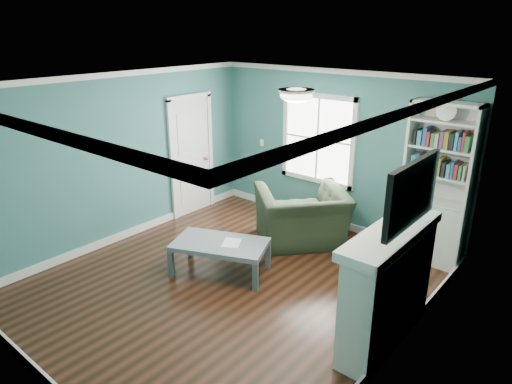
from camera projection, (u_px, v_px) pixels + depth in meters
The scene contains 13 objects.
floor at pixel (231, 282), 6.09m from camera, with size 5.00×5.00×0.00m, color black.
room_walls at pixel (228, 169), 5.54m from camera, with size 5.00×5.00×5.00m.
trim at pixel (229, 195), 5.66m from camera, with size 4.50×5.00×2.60m.
window at pixel (318, 139), 7.56m from camera, with size 1.40×0.06×1.50m.
bookshelf at pixel (435, 201), 6.36m from camera, with size 0.90×0.35×2.31m.
fireplace at pixel (389, 289), 4.76m from camera, with size 0.44×1.58×1.30m.
tv at pixel (412, 194), 4.31m from camera, with size 0.06×1.10×0.65m, color black.
door at pixel (192, 155), 8.07m from camera, with size 0.12×0.98×2.17m.
ceiling_fixture at pixel (296, 94), 4.74m from camera, with size 0.38×0.38×0.15m.
light_switch at pixel (262, 143), 8.37m from camera, with size 0.08×0.01×0.12m, color white.
recliner at pixel (302, 208), 7.03m from camera, with size 1.32×0.86×1.15m, color black.
coffee_table at pixel (220, 246), 6.20m from camera, with size 1.43×1.13×0.46m.
paper_sheet at pixel (232, 243), 6.16m from camera, with size 0.23×0.29×0.00m, color white.
Camera 1 is at (3.66, -3.85, 3.22)m, focal length 32.00 mm.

